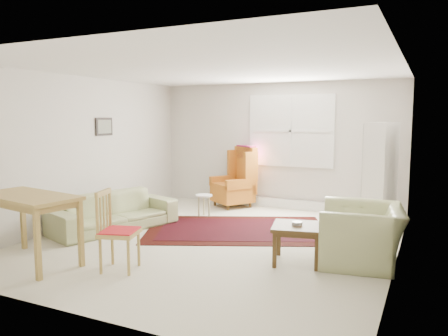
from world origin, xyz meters
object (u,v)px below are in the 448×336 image
at_px(sofa, 114,205).
at_px(cabinet, 380,175).
at_px(armchair, 362,229).
at_px(desk_chair, 119,231).
at_px(wingback_chair, 233,176).
at_px(stool, 204,205).
at_px(coffee_table, 297,244).
at_px(desk, 29,229).

relative_size(sofa, cabinet, 1.17).
xyz_separation_m(armchair, desk_chair, (-2.56, -1.52, 0.04)).
xyz_separation_m(wingback_chair, cabinet, (2.89, -0.49, 0.25)).
relative_size(sofa, stool, 4.96).
relative_size(sofa, coffee_table, 3.40).
relative_size(armchair, wingback_chair, 0.90).
distance_m(sofa, cabinet, 4.38).
height_order(coffee_table, cabinet, cabinet).
relative_size(coffee_table, desk, 0.44).
height_order(coffee_table, desk_chair, desk_chair).
xyz_separation_m(wingback_chair, desk_chair, (0.33, -3.97, -0.14)).
bearing_deg(sofa, coffee_table, -77.02).
height_order(armchair, cabinet, cabinet).
bearing_deg(cabinet, stool, -156.49).
distance_m(armchair, wingback_chair, 3.79).
distance_m(coffee_table, cabinet, 2.51).
xyz_separation_m(cabinet, desk, (-3.73, -3.77, -0.44)).
height_order(cabinet, desk_chair, cabinet).
bearing_deg(desk_chair, desk, 86.81).
xyz_separation_m(sofa, desk, (0.13, -1.76, 0.02)).
height_order(stool, cabinet, cabinet).
bearing_deg(armchair, stool, -124.22).
bearing_deg(wingback_chair, armchair, -6.20).
bearing_deg(sofa, stool, -11.90).
height_order(wingback_chair, desk, wingback_chair).
bearing_deg(desk_chair, armchair, -76.10).
xyz_separation_m(desk, desk_chair, (1.18, 0.28, 0.05)).
bearing_deg(coffee_table, sofa, 174.32).
xyz_separation_m(cabinet, desk_chair, (-2.56, -3.48, -0.39)).
relative_size(sofa, desk_chair, 2.11).
distance_m(sofa, stool, 1.71).
distance_m(sofa, coffee_table, 3.16).
distance_m(sofa, desk_chair, 1.97).
xyz_separation_m(coffee_table, desk_chair, (-1.83, -1.16, 0.24)).
bearing_deg(armchair, cabinet, 171.12).
relative_size(armchair, desk_chair, 1.16).
height_order(sofa, cabinet, cabinet).
distance_m(wingback_chair, cabinet, 2.94).
distance_m(wingback_chair, desk, 4.34).
relative_size(armchair, desk, 0.82).
xyz_separation_m(sofa, wingback_chair, (0.97, 2.49, 0.21)).
relative_size(wingback_chair, desk, 0.91).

